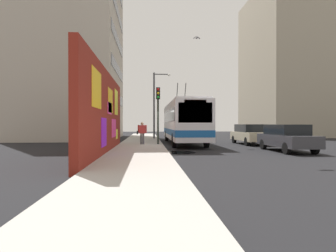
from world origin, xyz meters
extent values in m
plane|color=black|center=(0.00, 0.00, 0.00)|extent=(80.00, 80.00, 0.00)
cube|color=#ADA8A0|center=(0.00, 1.60, 0.07)|extent=(48.00, 3.20, 0.15)
cube|color=maroon|center=(-4.33, 3.35, 2.20)|extent=(13.35, 0.30, 4.39)
cube|color=#F2338C|center=(-1.79, 3.19, 1.35)|extent=(2.13, 0.02, 1.10)
cube|color=#F2338C|center=(-3.78, 3.19, 2.47)|extent=(1.69, 0.02, 0.64)
cube|color=yellow|center=(-0.07, 3.19, 0.92)|extent=(1.00, 0.02, 0.66)
cube|color=yellow|center=(-3.46, 3.19, 2.91)|extent=(1.90, 0.02, 1.34)
cube|color=yellow|center=(-7.85, 3.19, 3.05)|extent=(2.14, 0.02, 1.57)
cube|color=yellow|center=(-0.38, 3.19, 3.05)|extent=(1.75, 0.02, 1.65)
cube|color=#8C19D8|center=(-5.91, 3.19, 1.22)|extent=(1.58, 0.02, 1.37)
cube|color=#B2A899|center=(12.60, 9.20, 10.88)|extent=(13.80, 9.55, 21.76)
cube|color=black|center=(12.60, 4.41, 4.40)|extent=(11.73, 0.04, 1.10)
cube|color=black|center=(12.60, 4.41, 7.60)|extent=(11.73, 0.04, 1.10)
cube|color=black|center=(12.60, 4.41, 10.80)|extent=(11.73, 0.04, 1.10)
cube|color=black|center=(12.60, 4.41, 14.00)|extent=(11.73, 0.04, 1.10)
cube|color=#9E937F|center=(17.88, -17.00, 9.54)|extent=(13.40, 7.79, 19.09)
cube|color=black|center=(17.88, -20.92, 4.40)|extent=(11.39, 0.04, 1.10)
cube|color=black|center=(17.88, -20.92, 7.60)|extent=(11.39, 0.04, 1.10)
cube|color=black|center=(17.88, -20.92, 10.80)|extent=(11.39, 0.04, 1.10)
cube|color=black|center=(17.88, -20.92, 14.00)|extent=(11.39, 0.04, 1.10)
cube|color=silver|center=(3.38, -1.80, 1.82)|extent=(11.74, 2.46, 2.75)
cube|color=silver|center=(3.38, -1.80, 3.26)|extent=(11.27, 2.26, 0.12)
cube|color=#1959A5|center=(3.38, -1.80, 1.00)|extent=(11.76, 2.48, 0.44)
cube|color=black|center=(-2.47, -1.80, 2.31)|extent=(0.04, 2.09, 1.24)
cube|color=black|center=(3.38, -1.80, 2.24)|extent=(10.80, 2.49, 0.88)
cube|color=orange|center=(-2.46, -1.80, 2.95)|extent=(0.06, 1.35, 0.28)
cylinder|color=black|center=(5.14, -2.15, 4.10)|extent=(1.43, 0.06, 2.00)
cylinder|color=black|center=(5.14, -1.45, 4.10)|extent=(1.43, 0.06, 2.00)
cylinder|color=black|center=(-0.38, -2.91, 0.50)|extent=(1.00, 0.28, 1.00)
cylinder|color=black|center=(-0.38, -0.69, 0.50)|extent=(1.00, 0.28, 1.00)
cylinder|color=black|center=(7.13, -2.91, 0.50)|extent=(1.00, 0.28, 1.00)
cylinder|color=black|center=(7.13, -0.69, 0.50)|extent=(1.00, 0.28, 1.00)
cube|color=#38383D|center=(-3.60, -7.00, 0.65)|extent=(4.67, 1.75, 0.66)
cube|color=black|center=(-3.50, -7.00, 1.28)|extent=(2.80, 1.58, 0.60)
cylinder|color=black|center=(-5.14, -7.78, 0.32)|extent=(0.64, 0.22, 0.64)
cylinder|color=black|center=(-5.14, -6.22, 0.32)|extent=(0.64, 0.22, 0.64)
cylinder|color=black|center=(-2.06, -7.78, 0.32)|extent=(0.64, 0.22, 0.64)
cylinder|color=black|center=(-2.06, -6.22, 0.32)|extent=(0.64, 0.22, 0.64)
cube|color=#C6B793|center=(2.33, -7.00, 0.65)|extent=(4.74, 1.90, 0.66)
cube|color=black|center=(2.42, -7.00, 1.28)|extent=(2.84, 1.71, 0.60)
cylinder|color=black|center=(0.77, -7.85, 0.32)|extent=(0.64, 0.22, 0.64)
cylinder|color=black|center=(0.77, -6.15, 0.32)|extent=(0.64, 0.22, 0.64)
cylinder|color=black|center=(3.89, -7.85, 0.32)|extent=(0.64, 0.22, 0.64)
cylinder|color=black|center=(3.89, -6.15, 0.32)|extent=(0.64, 0.22, 0.64)
cylinder|color=#595960|center=(0.93, 1.41, 0.54)|extent=(0.14, 0.14, 0.78)
cylinder|color=#595960|center=(0.93, 1.57, 0.54)|extent=(0.14, 0.14, 0.78)
cube|color=#BF3333|center=(0.93, 1.49, 1.23)|extent=(0.22, 0.46, 0.59)
cylinder|color=#BF3333|center=(0.93, 1.21, 1.26)|extent=(0.09, 0.09, 0.56)
cylinder|color=#BF3333|center=(0.93, 1.77, 1.26)|extent=(0.09, 0.09, 0.56)
sphere|color=tan|center=(0.93, 1.49, 1.63)|extent=(0.21, 0.21, 0.21)
cube|color=black|center=(0.93, 1.84, 0.98)|extent=(0.14, 0.10, 0.24)
cylinder|color=#2D382D|center=(1.04, 0.35, 2.20)|extent=(0.14, 0.14, 4.11)
cube|color=black|center=(0.82, 0.35, 3.81)|extent=(0.20, 0.28, 0.84)
sphere|color=red|center=(0.71, 0.35, 4.09)|extent=(0.18, 0.18, 0.18)
sphere|color=yellow|center=(0.71, 0.35, 3.81)|extent=(0.18, 0.18, 0.18)
sphere|color=green|center=(0.71, 0.35, 3.53)|extent=(0.18, 0.18, 0.18)
cylinder|color=#4C4C51|center=(9.10, 0.45, 3.45)|extent=(0.18, 0.18, 6.59)
cylinder|color=#4C4C51|center=(9.10, -0.30, 6.59)|extent=(0.10, 1.50, 0.10)
ellipsoid|color=silver|center=(9.10, -1.05, 6.54)|extent=(0.44, 0.28, 0.20)
ellipsoid|color=gray|center=(1.83, -2.61, 8.13)|extent=(0.32, 0.14, 0.12)
cube|color=gray|center=(1.83, -2.75, 8.16)|extent=(0.20, 0.24, 0.17)
cube|color=gray|center=(1.83, -2.47, 8.16)|extent=(0.20, 0.24, 0.17)
cylinder|color=black|center=(-3.63, -0.60, 0.00)|extent=(2.04, 2.04, 0.00)
camera|label=1|loc=(-19.94, 1.11, 1.62)|focal=30.98mm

